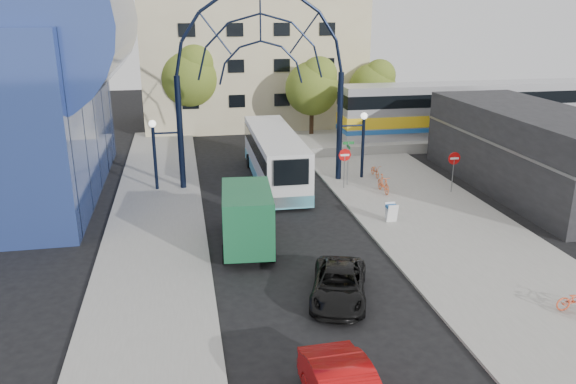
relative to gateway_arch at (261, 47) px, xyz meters
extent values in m
plane|color=black|center=(0.00, -14.00, -8.56)|extent=(120.00, 120.00, 0.00)
cube|color=gray|center=(8.00, -10.00, -8.50)|extent=(8.00, 56.00, 0.12)
cube|color=gray|center=(-6.50, -8.00, -8.50)|extent=(5.00, 50.00, 0.12)
cylinder|color=black|center=(-5.00, 0.00, -5.06)|extent=(0.36, 0.36, 7.00)
cylinder|color=black|center=(5.00, 0.00, -5.06)|extent=(0.36, 0.36, 7.00)
cylinder|color=black|center=(-6.60, 0.00, -6.56)|extent=(0.20, 0.20, 4.00)
cylinder|color=black|center=(6.60, 0.00, -6.56)|extent=(0.20, 0.20, 4.00)
sphere|color=white|center=(-6.60, 0.00, -4.36)|extent=(0.44, 0.44, 0.44)
sphere|color=white|center=(6.60, 0.00, -4.36)|extent=(0.44, 0.44, 0.44)
cylinder|color=slate|center=(4.80, -2.00, -7.34)|extent=(0.06, 0.06, 2.20)
cylinder|color=red|center=(4.80, -2.00, -6.34)|extent=(0.80, 0.04, 0.80)
cube|color=white|center=(4.80, -2.03, -6.34)|extent=(0.55, 0.02, 0.12)
cylinder|color=slate|center=(11.00, -4.00, -7.34)|extent=(0.06, 0.06, 2.20)
cylinder|color=red|center=(11.00, -4.00, -6.34)|extent=(0.76, 0.04, 0.76)
cube|color=white|center=(11.00, -4.03, -6.34)|extent=(0.55, 0.02, 0.12)
cylinder|color=slate|center=(5.20, -1.40, -7.04)|extent=(0.05, 0.05, 2.80)
cube|color=#146626|center=(5.20, -1.40, -5.74)|extent=(0.70, 0.03, 0.18)
cube|color=#146626|center=(5.20, -1.40, -5.99)|extent=(0.03, 0.70, 0.18)
cube|color=white|center=(5.60, -8.20, -7.94)|extent=(0.55, 0.26, 0.99)
cube|color=white|center=(5.60, -7.85, -7.94)|extent=(0.55, 0.26, 0.99)
cube|color=#1E59A5|center=(5.60, -8.02, -7.61)|extent=(0.55, 0.42, 0.14)
cylinder|color=#2C4289|center=(-12.00, 1.00, 1.44)|extent=(9.00, 16.00, 9.00)
cube|color=black|center=(16.00, -4.00, -6.06)|extent=(6.00, 16.00, 5.00)
cube|color=#C5B489|center=(2.00, 21.00, -1.56)|extent=(20.00, 12.00, 14.00)
cube|color=gray|center=(20.00, 8.00, -8.16)|extent=(32.00, 5.00, 0.80)
cube|color=#B7B7BC|center=(20.00, 8.00, -5.66)|extent=(25.00, 3.00, 4.20)
cube|color=gold|center=(20.00, 8.00, -6.26)|extent=(25.10, 3.05, 0.90)
cube|color=black|center=(20.00, 8.00, -4.66)|extent=(25.05, 3.05, 1.00)
cube|color=#1E59A5|center=(20.00, 8.00, -6.96)|extent=(25.10, 3.05, 0.35)
cylinder|color=#382314|center=(6.00, 12.00, -7.30)|extent=(0.36, 0.36, 2.52)
sphere|color=#335315|center=(6.00, 12.00, -4.22)|extent=(4.48, 4.48, 4.48)
sphere|color=#335315|center=(6.50, 11.70, -3.10)|extent=(3.08, 3.08, 3.08)
cylinder|color=#382314|center=(-4.00, 16.00, -7.12)|extent=(0.36, 0.36, 2.88)
sphere|color=#335315|center=(-4.00, 16.00, -3.60)|extent=(5.12, 5.12, 5.12)
sphere|color=#335315|center=(-3.50, 15.70, -2.32)|extent=(3.52, 3.52, 3.52)
cylinder|color=#382314|center=(12.00, 14.00, -7.39)|extent=(0.36, 0.36, 2.34)
sphere|color=#335315|center=(12.00, 14.00, -4.53)|extent=(4.16, 4.16, 4.16)
sphere|color=#335315|center=(12.50, 13.70, -3.49)|extent=(2.86, 2.86, 2.86)
cube|color=silver|center=(0.86, 0.45, -6.77)|extent=(2.78, 11.78, 2.96)
cube|color=#5BB6CC|center=(0.86, 0.45, -7.99)|extent=(2.81, 11.78, 0.71)
cube|color=black|center=(0.86, 0.45, -6.16)|extent=(2.83, 11.54, 0.92)
cube|color=black|center=(0.77, -5.49, -6.21)|extent=(1.93, 0.17, 1.43)
cube|color=black|center=(0.95, 6.27, -6.92)|extent=(2.45, 0.22, 1.63)
cylinder|color=black|center=(-0.36, 4.11, -8.07)|extent=(0.30, 0.98, 0.98)
cylinder|color=black|center=(2.18, 4.07, -8.07)|extent=(0.30, 0.98, 0.98)
cylinder|color=black|center=(-0.48, -3.87, -8.07)|extent=(0.30, 0.98, 0.98)
cylinder|color=black|center=(2.06, -3.91, -8.07)|extent=(0.30, 0.98, 0.98)
cube|color=black|center=(-1.99, -7.48, -7.55)|extent=(2.28, 2.36, 2.01)
cube|color=black|center=(-1.90, -6.38, -7.14)|extent=(1.83, 0.24, 0.92)
cube|color=#165633|center=(-2.21, -10.21, -6.82)|extent=(2.53, 4.37, 2.56)
cylinder|color=black|center=(-3.06, -7.66, -8.12)|extent=(0.31, 0.90, 0.88)
cylinder|color=black|center=(-0.96, -7.83, -8.12)|extent=(0.31, 0.90, 0.88)
cylinder|color=black|center=(-3.35, -11.22, -8.12)|extent=(0.31, 0.90, 0.88)
cylinder|color=black|center=(-1.25, -11.39, -8.12)|extent=(0.31, 0.90, 0.88)
imported|color=black|center=(0.71, -15.24, -7.94)|extent=(3.33, 4.88, 1.24)
imported|color=orange|center=(7.54, 0.00, -8.04)|extent=(0.56, 1.53, 0.80)
imported|color=#DC5B2C|center=(6.89, -3.29, -7.90)|extent=(0.56, 1.79, 1.07)
camera|label=1|loc=(-4.90, -33.95, 2.26)|focal=35.00mm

